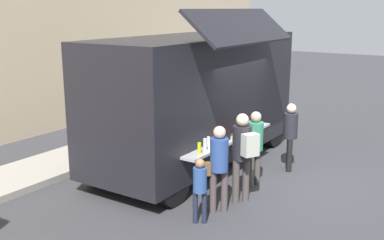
% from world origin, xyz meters
% --- Properties ---
extents(ground_plane, '(60.00, 60.00, 0.00)m').
position_xyz_m(ground_plane, '(0.00, 0.00, 0.00)').
color(ground_plane, '#38383D').
extents(food_truck_main, '(6.13, 3.03, 3.69)m').
position_xyz_m(food_truck_main, '(-0.19, 2.05, 1.67)').
color(food_truck_main, black).
rests_on(food_truck_main, ground).
extents(trash_bin, '(0.60, 0.60, 1.03)m').
position_xyz_m(trash_bin, '(3.55, 4.37, 0.51)').
color(trash_bin, '#2C5D3A').
rests_on(trash_bin, ground).
extents(customer_front_ordering, '(0.53, 0.33, 1.62)m').
position_xyz_m(customer_front_ordering, '(-0.75, 0.24, 0.96)').
color(customer_front_ordering, '#4A4642').
rests_on(customer_front_ordering, ground).
extents(customer_mid_with_backpack, '(0.49, 0.58, 1.77)m').
position_xyz_m(customer_mid_with_backpack, '(-1.68, 0.03, 1.09)').
color(customer_mid_with_backpack, '#4D4440').
rests_on(customer_mid_with_backpack, ground).
extents(customer_rear_waiting, '(0.48, 0.47, 1.65)m').
position_xyz_m(customer_rear_waiting, '(-2.31, 0.20, 0.98)').
color(customer_rear_waiting, '#4E4344').
rests_on(customer_rear_waiting, ground).
extents(customer_extra_browsing, '(0.32, 0.32, 1.59)m').
position_xyz_m(customer_extra_browsing, '(0.59, -0.00, 0.95)').
color(customer_extra_browsing, black).
rests_on(customer_extra_browsing, ground).
extents(child_near_queue, '(0.24, 0.24, 1.19)m').
position_xyz_m(child_near_queue, '(-2.88, 0.22, 0.71)').
color(child_near_queue, '#1E2539').
rests_on(child_near_queue, ground).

